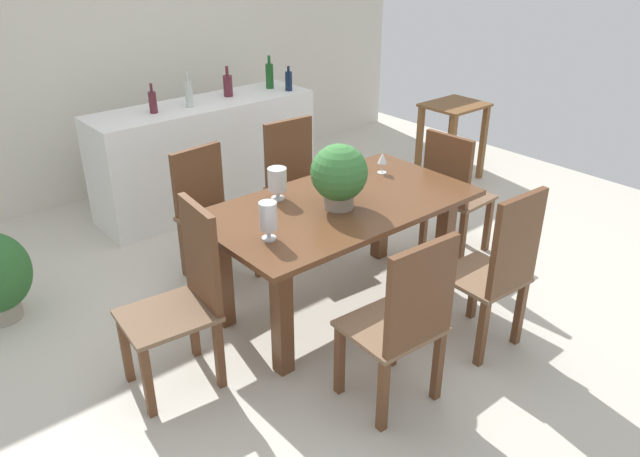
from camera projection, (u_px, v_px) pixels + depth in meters
The scene contains 20 objects.
ground_plane at pixel (313, 288), 4.34m from camera, with size 7.04×7.04×0.00m, color beige.
back_wall at pixel (127, 47), 5.54m from camera, with size 6.40×0.10×2.60m, color beige.
dining_table at pixel (339, 221), 3.89m from camera, with size 1.71×0.94×0.75m.
chair_near_right at pixel (499, 267), 3.50m from camera, with size 0.44×0.44×1.03m.
chair_far_right at pixel (297, 177), 4.79m from camera, with size 0.49×0.50×0.96m.
chair_head_end at pixel (185, 292), 3.27m from camera, with size 0.51×0.45×1.03m.
chair_foot_end at pixel (452, 189), 4.57m from camera, with size 0.43×0.45×0.97m.
chair_near_left at pixel (405, 318), 3.06m from camera, with size 0.49×0.45×1.00m.
chair_far_left at pixel (209, 207), 4.34m from camera, with size 0.48×0.49×0.92m.
flower_centerpiece at pixel (339, 174), 3.67m from camera, with size 0.34×0.34×0.40m.
crystal_vase_left at pixel (268, 217), 3.33m from camera, with size 0.10×0.10×0.22m.
crystal_vase_center_near at pixel (277, 180), 3.82m from camera, with size 0.12×0.12×0.20m.
wine_glass at pixel (383, 159), 4.23m from camera, with size 0.07×0.07×0.15m.
kitchen_counter at pixel (207, 155), 5.43m from camera, with size 1.97×0.56×0.93m, color white.
wine_bottle_clear at pixel (270, 75), 5.63m from camera, with size 0.07×0.07×0.29m.
wine_bottle_tall at pixel (228, 85), 5.38m from camera, with size 0.08×0.08×0.26m.
wine_bottle_green at pixel (189, 94), 5.06m from camera, with size 0.06×0.06×0.29m.
wine_bottle_dark at pixel (289, 81), 5.56m from camera, with size 0.06×0.06×0.22m.
wine_bottle_amber at pixel (153, 102), 4.91m from camera, with size 0.06×0.06×0.24m.
side_table at pixel (453, 125), 5.96m from camera, with size 0.57×0.47×0.76m.
Camera 1 is at (-2.35, -2.86, 2.31)m, focal length 34.75 mm.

